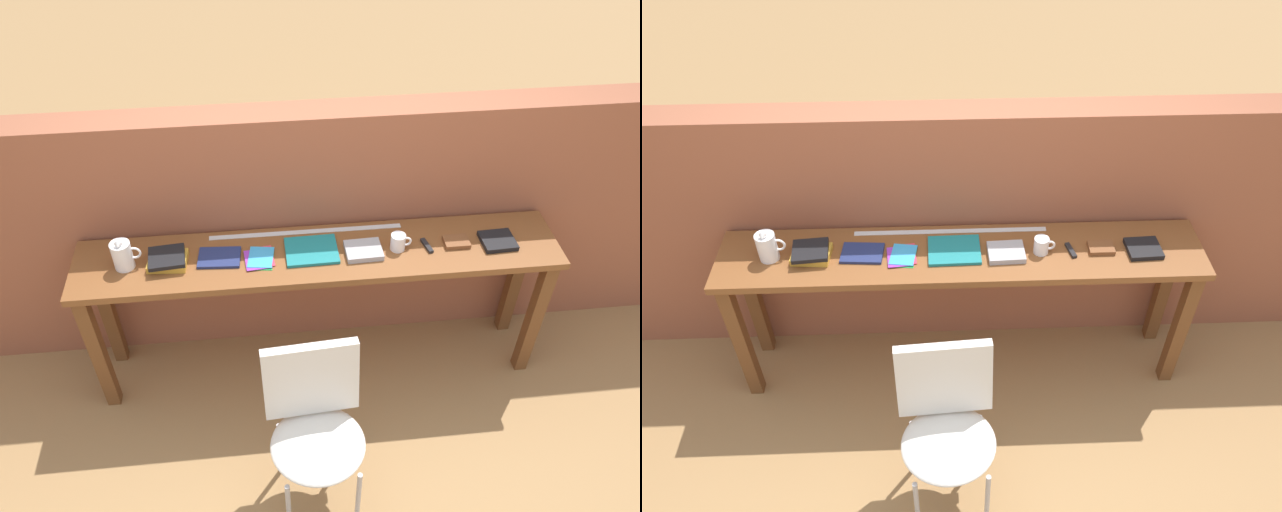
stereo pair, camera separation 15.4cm
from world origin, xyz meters
TOP-DOWN VIEW (x-y plane):
  - ground_plane at (0.00, 0.00)m, footprint 40.00×40.00m
  - brick_wall_back at (0.00, 0.64)m, footprint 6.00×0.20m
  - sideboard at (0.00, 0.30)m, footprint 2.50×0.44m
  - chair_white_moulded at (-0.10, -0.47)m, footprint 0.47×0.48m
  - pitcher_white at (-0.97, 0.30)m, footprint 0.14×0.10m
  - book_stack_leftmost at (-0.76, 0.29)m, footprint 0.20×0.18m
  - magazine_cycling at (-0.51, 0.31)m, footprint 0.22×0.17m
  - pamphlet_pile_colourful at (-0.30, 0.28)m, footprint 0.16×0.19m
  - book_open_centre at (-0.04, 0.31)m, footprint 0.27×0.22m
  - book_grey_hardcover at (0.23, 0.27)m, footprint 0.19×0.16m
  - mug at (0.41, 0.29)m, footprint 0.11×0.08m
  - multitool_folded at (0.56, 0.29)m, footprint 0.05×0.11m
  - leather_journal_brown at (0.72, 0.29)m, footprint 0.13×0.10m
  - book_repair_rightmost at (0.93, 0.28)m, footprint 0.18×0.17m
  - ruler_metal_back_edge at (-0.05, 0.47)m, footprint 1.02×0.03m

SIDE VIEW (x-z plane):
  - ground_plane at x=0.00m, z-range 0.00..0.00m
  - chair_white_moulded at x=-0.10m, z-range 0.08..0.97m
  - sideboard at x=0.00m, z-range 0.30..1.18m
  - brick_wall_back at x=0.00m, z-range 0.00..1.51m
  - ruler_metal_back_edge at x=-0.05m, z-range 0.88..0.88m
  - pamphlet_pile_colourful at x=-0.30m, z-range 0.88..0.89m
  - magazine_cycling at x=-0.51m, z-range 0.88..0.90m
  - multitool_folded at x=0.56m, z-range 0.88..0.90m
  - book_open_centre at x=-0.04m, z-range 0.88..0.90m
  - leather_journal_brown at x=0.72m, z-range 0.88..0.90m
  - book_repair_rightmost at x=0.93m, z-range 0.88..0.91m
  - book_grey_hardcover at x=0.23m, z-range 0.88..0.91m
  - book_stack_leftmost at x=-0.76m, z-range 0.88..0.94m
  - mug at x=0.41m, z-range 0.88..0.97m
  - pitcher_white at x=-0.97m, z-range 0.87..1.05m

